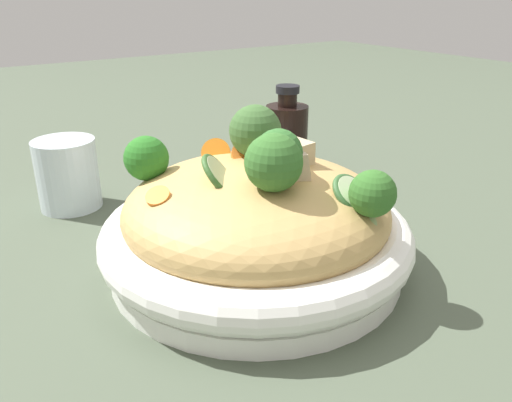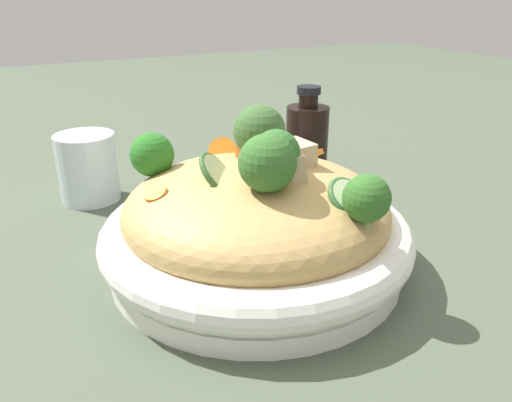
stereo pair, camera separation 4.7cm
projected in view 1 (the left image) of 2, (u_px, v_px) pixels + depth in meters
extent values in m
plane|color=#475241|center=(256.00, 266.00, 0.50)|extent=(3.00, 3.00, 0.00)
cylinder|color=white|center=(256.00, 258.00, 0.49)|extent=(0.27, 0.27, 0.02)
torus|color=white|center=(256.00, 233.00, 0.48)|extent=(0.29, 0.29, 0.04)
ellipsoid|color=tan|center=(256.00, 209.00, 0.47)|extent=(0.25, 0.25, 0.08)
torus|color=tan|center=(275.00, 194.00, 0.46)|extent=(0.05, 0.05, 0.01)
torus|color=tan|center=(247.00, 169.00, 0.52)|extent=(0.06, 0.06, 0.02)
cone|color=#9BAE6B|center=(370.00, 218.00, 0.41)|extent=(0.02, 0.03, 0.02)
sphere|color=#326726|center=(373.00, 194.00, 0.41)|extent=(0.05, 0.05, 0.04)
cone|color=#9BAB6C|center=(148.00, 180.00, 0.49)|extent=(0.02, 0.03, 0.02)
sphere|color=#296F23|center=(146.00, 158.00, 0.48)|extent=(0.06, 0.06, 0.04)
cone|color=#90B771|center=(278.00, 176.00, 0.44)|extent=(0.03, 0.03, 0.01)
sphere|color=#32682D|center=(278.00, 153.00, 0.43)|extent=(0.06, 0.06, 0.04)
cone|color=#94B872|center=(273.00, 190.00, 0.42)|extent=(0.02, 0.02, 0.01)
sphere|color=#35692B|center=(274.00, 163.00, 0.41)|extent=(0.05, 0.05, 0.05)
cone|color=#8DBA77|center=(255.00, 158.00, 0.49)|extent=(0.03, 0.03, 0.02)
sphere|color=#3C6331|center=(255.00, 131.00, 0.48)|extent=(0.06, 0.06, 0.05)
cylinder|color=orange|center=(303.00, 153.00, 0.54)|extent=(0.03, 0.03, 0.02)
cylinder|color=orange|center=(245.00, 155.00, 0.49)|extent=(0.03, 0.03, 0.02)
cylinder|color=orange|center=(212.00, 154.00, 0.51)|extent=(0.03, 0.03, 0.03)
cylinder|color=orange|center=(158.00, 197.00, 0.42)|extent=(0.03, 0.03, 0.01)
cylinder|color=orange|center=(268.00, 174.00, 0.44)|extent=(0.03, 0.03, 0.02)
cylinder|color=orange|center=(261.00, 152.00, 0.50)|extent=(0.04, 0.04, 0.01)
cylinder|color=beige|center=(286.00, 170.00, 0.45)|extent=(0.03, 0.02, 0.03)
torus|color=#2D5A2A|center=(286.00, 170.00, 0.45)|extent=(0.04, 0.03, 0.03)
cylinder|color=beige|center=(352.00, 194.00, 0.43)|extent=(0.04, 0.04, 0.03)
torus|color=#386332|center=(352.00, 194.00, 0.43)|extent=(0.04, 0.05, 0.03)
cylinder|color=beige|center=(217.00, 174.00, 0.44)|extent=(0.05, 0.04, 0.03)
torus|color=#39632D|center=(217.00, 174.00, 0.44)|extent=(0.05, 0.05, 0.04)
cube|color=beige|center=(284.00, 168.00, 0.44)|extent=(0.04, 0.05, 0.03)
cube|color=#CBB389|center=(294.00, 156.00, 0.47)|extent=(0.04, 0.03, 0.03)
cube|color=#D0BD8C|center=(271.00, 170.00, 0.44)|extent=(0.04, 0.04, 0.02)
cylinder|color=black|center=(286.00, 141.00, 0.72)|extent=(0.06, 0.06, 0.10)
cylinder|color=black|center=(287.00, 99.00, 0.69)|extent=(0.03, 0.03, 0.02)
cylinder|color=black|center=(288.00, 89.00, 0.69)|extent=(0.03, 0.03, 0.01)
cylinder|color=silver|center=(68.00, 174.00, 0.61)|extent=(0.07, 0.07, 0.08)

